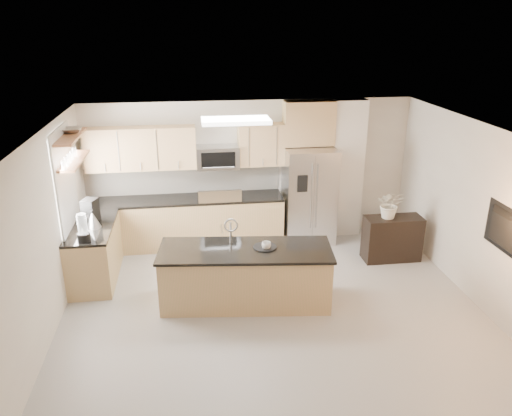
{
  "coord_description": "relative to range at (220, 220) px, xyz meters",
  "views": [
    {
      "loc": [
        -1.08,
        -5.64,
        3.96
      ],
      "look_at": [
        -0.14,
        1.3,
        1.29
      ],
      "focal_mm": 35.0,
      "sensor_mm": 36.0,
      "label": 1
    }
  ],
  "objects": [
    {
      "name": "floor",
      "position": [
        0.6,
        -2.92,
        -0.47
      ],
      "size": [
        6.5,
        6.5,
        0.0
      ],
      "primitive_type": "plane",
      "color": "#9C9A95",
      "rests_on": "ground"
    },
    {
      "name": "ceiling",
      "position": [
        0.6,
        -2.92,
        2.13
      ],
      "size": [
        6.0,
        6.5,
        0.02
      ],
      "primitive_type": "cube",
      "color": "white",
      "rests_on": "wall_back"
    },
    {
      "name": "wall_back",
      "position": [
        0.6,
        0.33,
        0.83
      ],
      "size": [
        6.0,
        0.02,
        2.6
      ],
      "primitive_type": "cube",
      "color": "beige",
      "rests_on": "floor"
    },
    {
      "name": "wall_left",
      "position": [
        -2.4,
        -2.92,
        0.83
      ],
      "size": [
        0.02,
        6.5,
        2.6
      ],
      "primitive_type": "cube",
      "color": "beige",
      "rests_on": "floor"
    },
    {
      "name": "wall_right",
      "position": [
        3.6,
        -2.92,
        0.83
      ],
      "size": [
        0.02,
        6.5,
        2.6
      ],
      "primitive_type": "cube",
      "color": "beige",
      "rests_on": "floor"
    },
    {
      "name": "back_counter",
      "position": [
        -0.63,
        0.01,
        -0.0
      ],
      "size": [
        3.55,
        0.66,
        1.44
      ],
      "color": "tan",
      "rests_on": "floor"
    },
    {
      "name": "left_counter",
      "position": [
        -2.07,
        -1.07,
        -0.01
      ],
      "size": [
        0.66,
        1.5,
        0.92
      ],
      "color": "tan",
      "rests_on": "floor"
    },
    {
      "name": "range",
      "position": [
        0.0,
        0.0,
        0.0
      ],
      "size": [
        0.76,
        0.64,
        1.14
      ],
      "color": "black",
      "rests_on": "floor"
    },
    {
      "name": "upper_cabinets",
      "position": [
        -0.7,
        0.16,
        1.35
      ],
      "size": [
        3.5,
        0.33,
        0.75
      ],
      "color": "tan",
      "rests_on": "wall_back"
    },
    {
      "name": "microwave",
      "position": [
        0.0,
        0.12,
        1.16
      ],
      "size": [
        0.76,
        0.4,
        0.4
      ],
      "color": "#AEAEB0",
      "rests_on": "upper_cabinets"
    },
    {
      "name": "refrigerator",
      "position": [
        1.66,
        -0.05,
        0.42
      ],
      "size": [
        0.92,
        0.78,
        1.78
      ],
      "color": "#AEAEB0",
      "rests_on": "floor"
    },
    {
      "name": "partition_column",
      "position": [
        2.42,
        0.18,
        0.83
      ],
      "size": [
        0.6,
        0.3,
        2.6
      ],
      "primitive_type": "cube",
      "color": "white",
      "rests_on": "floor"
    },
    {
      "name": "window",
      "position": [
        -2.38,
        -1.07,
        1.18
      ],
      "size": [
        0.04,
        1.15,
        1.65
      ],
      "color": "white",
      "rests_on": "wall_left"
    },
    {
      "name": "shelf_lower",
      "position": [
        -2.25,
        -0.97,
        1.48
      ],
      "size": [
        0.3,
        1.2,
        0.04
      ],
      "primitive_type": "cube",
      "color": "#94633B",
      "rests_on": "wall_left"
    },
    {
      "name": "shelf_upper",
      "position": [
        -2.25,
        -0.97,
        1.85
      ],
      "size": [
        0.3,
        1.2,
        0.04
      ],
      "primitive_type": "cube",
      "color": "#94633B",
      "rests_on": "wall_left"
    },
    {
      "name": "ceiling_fixture",
      "position": [
        0.2,
        -1.32,
        2.09
      ],
      "size": [
        1.0,
        0.5,
        0.06
      ],
      "primitive_type": "cube",
      "color": "white",
      "rests_on": "ceiling"
    },
    {
      "name": "island",
      "position": [
        0.23,
        -2.12,
        -0.04
      ],
      "size": [
        2.57,
        1.17,
        1.29
      ],
      "rotation": [
        0.0,
        0.0,
        -0.11
      ],
      "color": "tan",
      "rests_on": "floor"
    },
    {
      "name": "credenza",
      "position": [
        2.91,
        -1.06,
        -0.08
      ],
      "size": [
        0.98,
        0.41,
        0.78
      ],
      "primitive_type": "cube",
      "rotation": [
        0.0,
        0.0,
        0.0
      ],
      "color": "black",
      "rests_on": "floor"
    },
    {
      "name": "cup",
      "position": [
        0.53,
        -2.16,
        0.44
      ],
      "size": [
        0.15,
        0.15,
        0.11
      ],
      "primitive_type": "imported",
      "rotation": [
        0.0,
        0.0,
        -0.09
      ],
      "color": "white",
      "rests_on": "island"
    },
    {
      "name": "platter",
      "position": [
        0.52,
        -2.11,
        0.4
      ],
      "size": [
        0.38,
        0.38,
        0.02
      ],
      "primitive_type": "cylinder",
      "rotation": [
        0.0,
        0.0,
        -0.12
      ],
      "color": "black",
      "rests_on": "island"
    },
    {
      "name": "blender",
      "position": [
        -2.07,
        -1.67,
        0.63
      ],
      "size": [
        0.18,
        0.18,
        0.42
      ],
      "color": "black",
      "rests_on": "left_counter"
    },
    {
      "name": "kettle",
      "position": [
        -2.02,
        -1.15,
        0.57
      ],
      "size": [
        0.23,
        0.23,
        0.29
      ],
      "color": "#AEAEB0",
      "rests_on": "left_counter"
    },
    {
      "name": "coffee_maker",
      "position": [
        -2.09,
        -0.92,
        0.63
      ],
      "size": [
        0.27,
        0.3,
        0.38
      ],
      "color": "black",
      "rests_on": "left_counter"
    },
    {
      "name": "bowl",
      "position": [
        -2.25,
        -0.79,
        1.91
      ],
      "size": [
        0.47,
        0.47,
        0.1
      ],
      "primitive_type": "imported",
      "rotation": [
        0.0,
        0.0,
        0.18
      ],
      "color": "#AEAEB0",
      "rests_on": "shelf_upper"
    },
    {
      "name": "flower_vase",
      "position": [
        2.82,
        -1.06,
        0.68
      ],
      "size": [
        0.79,
        0.73,
        0.74
      ],
      "primitive_type": "imported",
      "rotation": [
        0.0,
        0.0,
        -0.27
      ],
      "color": "silver",
      "rests_on": "credenza"
    },
    {
      "name": "television",
      "position": [
        3.51,
        -3.12,
        0.88
      ],
      "size": [
        0.14,
        1.08,
        0.62
      ],
      "primitive_type": "imported",
      "rotation": [
        0.0,
        0.0,
        1.57
      ],
      "color": "black",
      "rests_on": "wall_right"
    }
  ]
}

